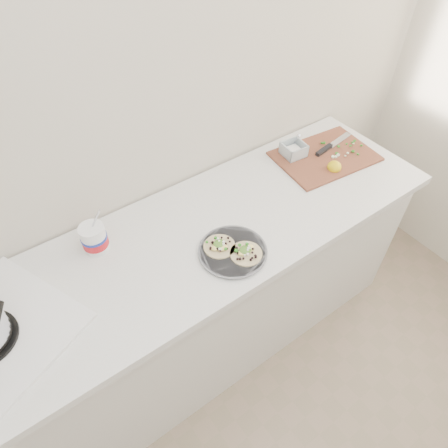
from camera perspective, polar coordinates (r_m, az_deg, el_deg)
counter at (r=1.96m, az=-6.26°, el=-11.64°), size 2.44×0.66×0.90m
taco_plate at (r=1.55m, az=1.25°, el=-3.72°), size 0.27×0.27×0.04m
tub at (r=1.61m, az=-18.03°, el=-1.72°), size 0.10×0.10×0.22m
cutboard at (r=2.07m, az=13.86°, el=9.75°), size 0.51×0.38×0.07m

